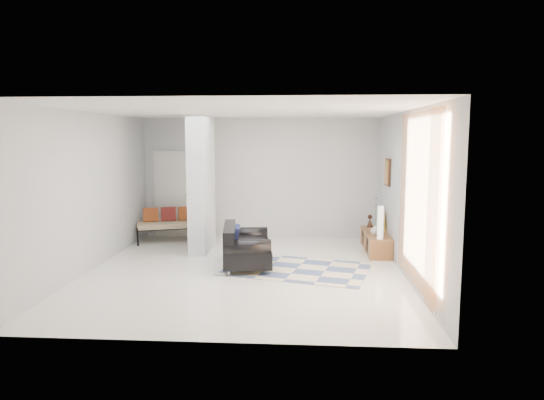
{
  "coord_description": "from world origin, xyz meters",
  "views": [
    {
      "loc": [
        1.01,
        -8.29,
        2.35
      ],
      "look_at": [
        0.43,
        0.6,
        1.2
      ],
      "focal_mm": 32.0,
      "sensor_mm": 36.0,
      "label": 1
    }
  ],
  "objects": [
    {
      "name": "vase",
      "position": [
        2.47,
        1.43,
        0.51
      ],
      "size": [
        0.24,
        0.24,
        0.22
      ],
      "primitive_type": "imported",
      "rotation": [
        0.0,
        0.0,
        -0.16
      ],
      "color": "silver",
      "rests_on": "media_console"
    },
    {
      "name": "curtain",
      "position": [
        2.67,
        -1.15,
        1.45
      ],
      "size": [
        0.0,
        2.55,
        2.55
      ],
      "primitive_type": "plane",
      "rotation": [
        1.57,
        0.0,
        1.57
      ],
      "color": "orange",
      "rests_on": "wall_right"
    },
    {
      "name": "media_console",
      "position": [
        2.52,
        1.7,
        0.21
      ],
      "size": [
        0.45,
        1.6,
        0.8
      ],
      "color": "brown",
      "rests_on": "floor"
    },
    {
      "name": "wall_left",
      "position": [
        -2.75,
        0.0,
        1.4
      ],
      "size": [
        0.0,
        6.0,
        6.0
      ],
      "primitive_type": "plane",
      "rotation": [
        1.57,
        0.0,
        1.57
      ],
      "color": "#B3B6B8",
      "rests_on": "ground"
    },
    {
      "name": "area_rug",
      "position": [
        0.9,
        0.2,
        0.01
      ],
      "size": [
        2.83,
        2.24,
        0.01
      ],
      "primitive_type": "cube",
      "rotation": [
        0.0,
        0.0,
        -0.26
      ],
      "color": "beige",
      "rests_on": "floor"
    },
    {
      "name": "daybed",
      "position": [
        -1.93,
        2.47,
        0.42
      ],
      "size": [
        1.86,
        1.24,
        0.77
      ],
      "rotation": [
        0.0,
        0.0,
        0.33
      ],
      "color": "black",
      "rests_on": "floor"
    },
    {
      "name": "partition_column",
      "position": [
        -1.1,
        1.6,
        1.4
      ],
      "size": [
        0.35,
        1.2,
        2.8
      ],
      "primitive_type": "cube",
      "color": "silver",
      "rests_on": "floor"
    },
    {
      "name": "ceiling",
      "position": [
        0.0,
        0.0,
        2.8
      ],
      "size": [
        6.0,
        6.0,
        0.0
      ],
      "primitive_type": "plane",
      "rotation": [
        3.14,
        0.0,
        0.0
      ],
      "color": "white",
      "rests_on": "wall_back"
    },
    {
      "name": "wall_back",
      "position": [
        0.0,
        3.0,
        1.4
      ],
      "size": [
        6.0,
        0.0,
        6.0
      ],
      "primitive_type": "plane",
      "rotation": [
        1.57,
        0.0,
        0.0
      ],
      "color": "#B3B6B8",
      "rests_on": "ground"
    },
    {
      "name": "wall_front",
      "position": [
        0.0,
        -3.0,
        1.4
      ],
      "size": [
        6.0,
        0.0,
        6.0
      ],
      "primitive_type": "plane",
      "rotation": [
        -1.57,
        0.0,
        0.0
      ],
      "color": "#B3B6B8",
      "rests_on": "ground"
    },
    {
      "name": "floor",
      "position": [
        0.0,
        0.0,
        0.0
      ],
      "size": [
        6.0,
        6.0,
        0.0
      ],
      "primitive_type": "plane",
      "color": "white",
      "rests_on": "ground"
    },
    {
      "name": "wall_right",
      "position": [
        2.75,
        0.0,
        1.4
      ],
      "size": [
        0.0,
        6.0,
        6.0
      ],
      "primitive_type": "plane",
      "rotation": [
        1.57,
        0.0,
        -1.57
      ],
      "color": "#B3B6B8",
      "rests_on": "ground"
    },
    {
      "name": "loveseat",
      "position": [
        -0.07,
        0.34,
        0.36
      ],
      "size": [
        1.01,
        1.53,
        0.76
      ],
      "rotation": [
        0.0,
        0.0,
        0.13
      ],
      "color": "silver",
      "rests_on": "floor"
    },
    {
      "name": "cylinder_lamp",
      "position": [
        2.5,
        1.04,
        0.72
      ],
      "size": [
        0.12,
        0.12,
        0.64
      ],
      "primitive_type": "cylinder",
      "color": "white",
      "rests_on": "media_console"
    },
    {
      "name": "wall_art",
      "position": [
        2.72,
        1.7,
        1.65
      ],
      "size": [
        0.04,
        0.45,
        0.55
      ],
      "primitive_type": "cube",
      "color": "#351D0E",
      "rests_on": "wall_right"
    },
    {
      "name": "bronze_figurine",
      "position": [
        2.47,
        2.28,
        0.54
      ],
      "size": [
        0.14,
        0.14,
        0.27
      ],
      "primitive_type": null,
      "rotation": [
        0.0,
        0.0,
        0.01
      ],
      "color": "black",
      "rests_on": "media_console"
    },
    {
      "name": "hallway_door",
      "position": [
        -2.1,
        2.96,
        1.02
      ],
      "size": [
        0.85,
        0.06,
        2.04
      ],
      "primitive_type": "cube",
      "color": "silver",
      "rests_on": "floor"
    }
  ]
}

